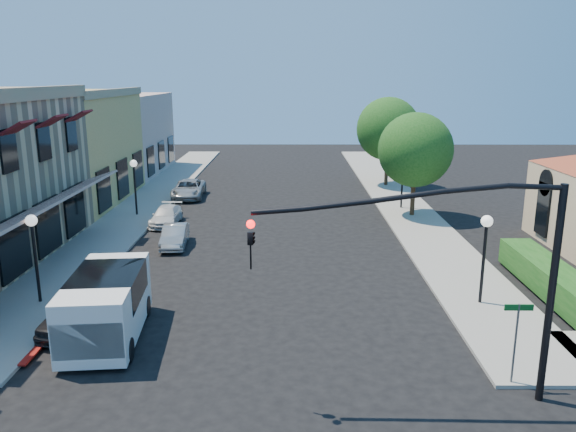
{
  "coord_description": "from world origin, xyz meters",
  "views": [
    {
      "loc": [
        1.21,
        -12.2,
        8.61
      ],
      "look_at": [
        1.08,
        11.73,
        2.6
      ],
      "focal_mm": 35.0,
      "sensor_mm": 36.0,
      "label": 1
    }
  ],
  "objects_px": {
    "parked_car_c": "(166,216)",
    "signal_mast_arm": "(472,257)",
    "street_name_sign": "(516,331)",
    "lamppost_right_far": "(403,168)",
    "lamppost_left_far": "(134,173)",
    "parked_car_b": "(175,236)",
    "lamppost_left_near": "(33,236)",
    "street_tree_b": "(388,129)",
    "lamppost_right_near": "(486,237)",
    "parked_car_d": "(189,189)",
    "white_van": "(106,303)",
    "parked_car_a": "(80,309)",
    "street_tree_a": "(415,150)"
  },
  "relations": [
    {
      "from": "lamppost_right_far",
      "to": "street_tree_a",
      "type": "bearing_deg",
      "value": -81.47
    },
    {
      "from": "lamppost_left_near",
      "to": "street_tree_b",
      "type": "bearing_deg",
      "value": 54.21
    },
    {
      "from": "lamppost_left_near",
      "to": "lamppost_right_near",
      "type": "relative_size",
      "value": 1.0
    },
    {
      "from": "parked_car_c",
      "to": "parked_car_d",
      "type": "bearing_deg",
      "value": 90.45
    },
    {
      "from": "street_tree_b",
      "to": "parked_car_b",
      "type": "bearing_deg",
      "value": -129.66
    },
    {
      "from": "parked_car_a",
      "to": "parked_car_c",
      "type": "bearing_deg",
      "value": 96.14
    },
    {
      "from": "lamppost_left_near",
      "to": "parked_car_c",
      "type": "bearing_deg",
      "value": 79.15
    },
    {
      "from": "signal_mast_arm",
      "to": "lamppost_left_near",
      "type": "relative_size",
      "value": 2.24
    },
    {
      "from": "lamppost_right_near",
      "to": "parked_car_a",
      "type": "relative_size",
      "value": 0.89
    },
    {
      "from": "parked_car_a",
      "to": "parked_car_b",
      "type": "bearing_deg",
      "value": 87.88
    },
    {
      "from": "signal_mast_arm",
      "to": "parked_car_d",
      "type": "xyz_separation_m",
      "value": [
        -12.06,
        26.08,
        -3.45
      ]
    },
    {
      "from": "street_tree_b",
      "to": "lamppost_right_near",
      "type": "relative_size",
      "value": 1.97
    },
    {
      "from": "lamppost_left_far",
      "to": "parked_car_b",
      "type": "height_order",
      "value": "lamppost_left_far"
    },
    {
      "from": "lamppost_right_near",
      "to": "parked_car_c",
      "type": "relative_size",
      "value": 0.98
    },
    {
      "from": "lamppost_right_near",
      "to": "parked_car_a",
      "type": "bearing_deg",
      "value": -172.24
    },
    {
      "from": "lamppost_left_near",
      "to": "lamppost_right_far",
      "type": "bearing_deg",
      "value": 43.26
    },
    {
      "from": "signal_mast_arm",
      "to": "lamppost_right_near",
      "type": "distance_m",
      "value": 7.15
    },
    {
      "from": "parked_car_a",
      "to": "parked_car_b",
      "type": "relative_size",
      "value": 1.19
    },
    {
      "from": "parked_car_c",
      "to": "signal_mast_arm",
      "type": "bearing_deg",
      "value": -56.46
    },
    {
      "from": "signal_mast_arm",
      "to": "parked_car_b",
      "type": "relative_size",
      "value": 2.38
    },
    {
      "from": "parked_car_a",
      "to": "street_tree_a",
      "type": "bearing_deg",
      "value": 52.93
    },
    {
      "from": "lamppost_right_near",
      "to": "white_van",
      "type": "xyz_separation_m",
      "value": [
        -13.45,
        -2.88,
        -1.46
      ]
    },
    {
      "from": "street_name_sign",
      "to": "lamppost_right_far",
      "type": "distance_m",
      "value": 21.85
    },
    {
      "from": "lamppost_left_near",
      "to": "parked_car_a",
      "type": "relative_size",
      "value": 0.89
    },
    {
      "from": "lamppost_left_far",
      "to": "parked_car_d",
      "type": "distance_m",
      "value": 6.38
    },
    {
      "from": "lamppost_right_far",
      "to": "lamppost_left_far",
      "type": "bearing_deg",
      "value": -173.29
    },
    {
      "from": "parked_car_d",
      "to": "street_tree_b",
      "type": "bearing_deg",
      "value": 14.41
    },
    {
      "from": "lamppost_left_far",
      "to": "parked_car_b",
      "type": "relative_size",
      "value": 1.06
    },
    {
      "from": "street_tree_b",
      "to": "street_name_sign",
      "type": "xyz_separation_m",
      "value": [
        -1.3,
        -29.8,
        -2.85
      ]
    },
    {
      "from": "street_tree_a",
      "to": "parked_car_b",
      "type": "height_order",
      "value": "street_tree_a"
    },
    {
      "from": "white_van",
      "to": "parked_car_c",
      "type": "relative_size",
      "value": 1.42
    },
    {
      "from": "white_van",
      "to": "parked_car_c",
      "type": "bearing_deg",
      "value": 94.81
    },
    {
      "from": "street_name_sign",
      "to": "lamppost_left_near",
      "type": "xyz_separation_m",
      "value": [
        -16.0,
        5.8,
        1.04
      ]
    },
    {
      "from": "signal_mast_arm",
      "to": "lamppost_left_far",
      "type": "distance_m",
      "value": 25.07
    },
    {
      "from": "parked_car_b",
      "to": "parked_car_c",
      "type": "xyz_separation_m",
      "value": [
        -1.4,
        4.41,
        -0.03
      ]
    },
    {
      "from": "parked_car_a",
      "to": "parked_car_b",
      "type": "xyz_separation_m",
      "value": [
        1.37,
        9.59,
        -0.13
      ]
    },
    {
      "from": "white_van",
      "to": "parked_car_b",
      "type": "bearing_deg",
      "value": 89.19
    },
    {
      "from": "lamppost_right_near",
      "to": "parked_car_d",
      "type": "bearing_deg",
      "value": 126.91
    },
    {
      "from": "street_tree_a",
      "to": "parked_car_c",
      "type": "relative_size",
      "value": 1.78
    },
    {
      "from": "parked_car_a",
      "to": "parked_car_d",
      "type": "relative_size",
      "value": 0.88
    },
    {
      "from": "lamppost_left_far",
      "to": "lamppost_left_near",
      "type": "bearing_deg",
      "value": -90.0
    },
    {
      "from": "street_tree_b",
      "to": "parked_car_c",
      "type": "relative_size",
      "value": 1.93
    },
    {
      "from": "street_tree_a",
      "to": "street_tree_b",
      "type": "bearing_deg",
      "value": 90.0
    },
    {
      "from": "street_name_sign",
      "to": "lamppost_right_near",
      "type": "height_order",
      "value": "lamppost_right_near"
    },
    {
      "from": "parked_car_a",
      "to": "white_van",
      "type": "bearing_deg",
      "value": -29.63
    },
    {
      "from": "lamppost_left_far",
      "to": "lamppost_right_near",
      "type": "distance_m",
      "value": 22.02
    },
    {
      "from": "street_tree_a",
      "to": "lamppost_left_far",
      "type": "distance_m",
      "value": 17.36
    },
    {
      "from": "street_name_sign",
      "to": "lamppost_right_near",
      "type": "xyz_separation_m",
      "value": [
        1.0,
        5.8,
        1.04
      ]
    },
    {
      "from": "lamppost_right_near",
      "to": "lamppost_right_far",
      "type": "height_order",
      "value": "same"
    },
    {
      "from": "street_name_sign",
      "to": "lamppost_left_far",
      "type": "height_order",
      "value": "lamppost_left_far"
    }
  ]
}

